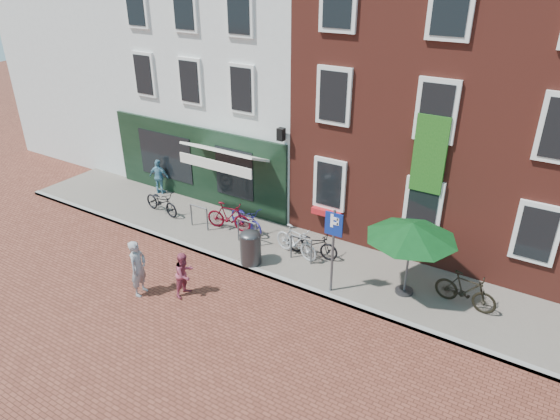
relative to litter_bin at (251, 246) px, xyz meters
The scene contains 17 objects.
ground 1.05m from the litter_bin, 22.35° to the right, with size 80.00×80.00×0.00m, color brown.
sidewalk 2.20m from the litter_bin, 34.75° to the left, with size 24.00×3.00×0.10m, color slate.
building_stucco 8.81m from the litter_bin, 122.51° to the left, with size 8.00×8.00×9.00m, color silver.
building_brick_mid 8.42m from the litter_bin, 67.83° to the left, with size 6.00×8.00×10.00m, color maroon.
filler_left 14.07m from the litter_bin, 150.35° to the left, with size 7.00×8.00×9.00m, color silver.
litter_bin is the anchor object (origin of this frame).
parking_sign 2.91m from the litter_bin, ahead, with size 0.50×0.08×2.49m.
parasol 4.80m from the litter_bin, 12.62° to the left, with size 2.44×2.44×2.27m.
woman 3.31m from the litter_bin, 122.61° to the right, with size 0.60×0.39×1.65m, color gray.
boy 2.26m from the litter_bin, 107.91° to the right, with size 0.64×0.50×1.31m, color #9E3C51.
cafe_person 6.38m from the litter_bin, 158.87° to the left, with size 0.81×0.34×1.39m, color #5D97AF.
bicycle_0 4.79m from the litter_bin, 167.24° to the left, with size 0.59×1.69×0.89m, color black.
bicycle_1 2.28m from the litter_bin, 143.81° to the left, with size 0.46×1.64×0.98m, color #570411.
bicycle_2 2.07m from the litter_bin, 129.14° to the left, with size 0.59×1.69×0.89m, color navy.
bicycle_3 1.45m from the litter_bin, 49.81° to the left, with size 0.46×1.64×0.98m, color #AFAFB1.
bicycle_4 1.93m from the litter_bin, 44.47° to the left, with size 0.59×1.69×0.89m, color black.
bicycle_5 6.13m from the litter_bin, 11.77° to the left, with size 0.46×1.64×0.98m, color black.
Camera 1 is at (6.87, -10.20, 8.34)m, focal length 32.18 mm.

